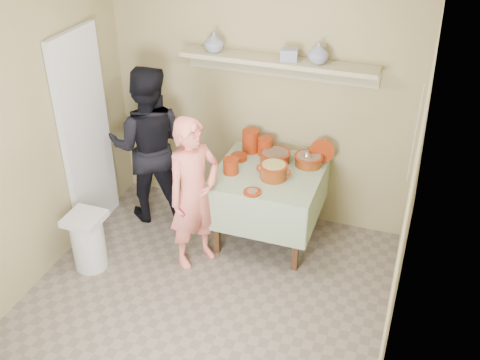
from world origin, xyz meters
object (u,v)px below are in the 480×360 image
at_px(person_cook, 194,194).
at_px(cazuela_rice, 274,170).
at_px(serving_table, 269,182).
at_px(trash_bin, 88,241).
at_px(person_helper, 149,145).

xyz_separation_m(person_cook, cazuela_rice, (0.60, 0.43, 0.12)).
relative_size(person_cook, cazuela_rice, 4.39).
distance_m(serving_table, cazuela_rice, 0.24).
xyz_separation_m(serving_table, trash_bin, (-1.41, -0.95, -0.36)).
distance_m(person_helper, serving_table, 1.26).
relative_size(person_helper, trash_bin, 2.90).
height_order(person_cook, person_helper, person_helper).
relative_size(serving_table, cazuela_rice, 2.95).
height_order(person_helper, serving_table, person_helper).
bearing_deg(cazuela_rice, trash_bin, -150.26).
bearing_deg(person_helper, trash_bin, 61.65).
bearing_deg(serving_table, person_helper, 179.63).
relative_size(serving_table, trash_bin, 1.74).
bearing_deg(cazuela_rice, person_cook, -143.97).
bearing_deg(person_helper, person_cook, 124.13).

